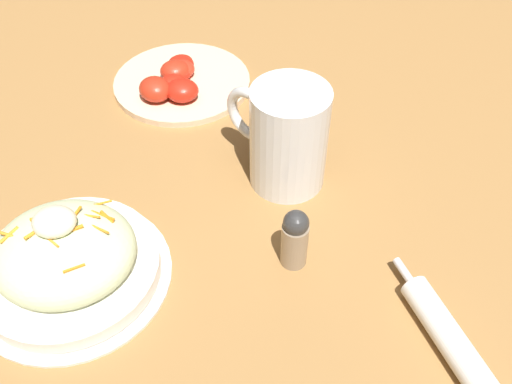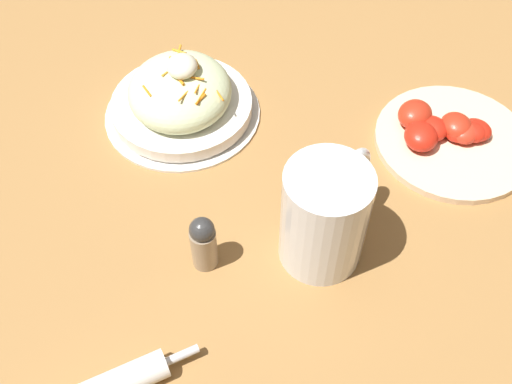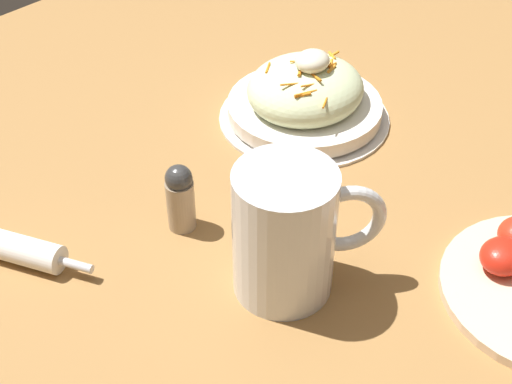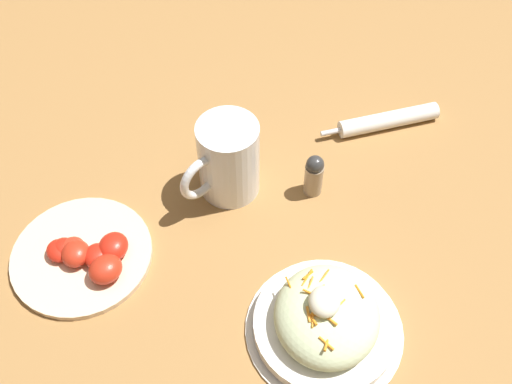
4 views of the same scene
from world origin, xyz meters
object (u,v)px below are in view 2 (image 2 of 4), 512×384
(salad_plate, at_px, (181,98))
(tomato_plate, at_px, (448,135))
(beer_mug, at_px, (320,219))
(salt_shaker, at_px, (203,242))

(salad_plate, bearing_deg, tomato_plate, -101.10)
(beer_mug, bearing_deg, tomato_plate, -50.03)
(beer_mug, xyz_separation_m, salt_shaker, (-0.01, 0.13, -0.02))
(salt_shaker, bearing_deg, salad_plate, 7.59)
(beer_mug, relative_size, salt_shaker, 1.71)
(salad_plate, xyz_separation_m, beer_mug, (-0.24, -0.16, 0.03))
(tomato_plate, bearing_deg, salt_shaker, 118.02)
(salad_plate, relative_size, salt_shaker, 2.75)
(tomato_plate, relative_size, salt_shaker, 2.64)
(tomato_plate, bearing_deg, beer_mug, 129.97)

